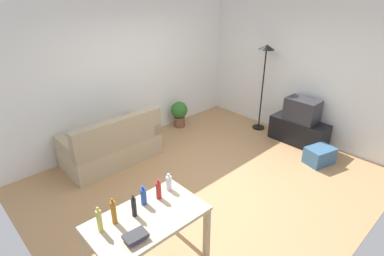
{
  "coord_description": "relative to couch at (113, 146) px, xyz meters",
  "views": [
    {
      "loc": [
        -3.03,
        -2.79,
        2.93
      ],
      "look_at": [
        0.1,
        0.5,
        0.75
      ],
      "focal_mm": 28.72,
      "sensor_mm": 36.0,
      "label": 1
    }
  ],
  "objects": [
    {
      "name": "ground_plane",
      "position": [
        0.78,
        -1.59,
        -0.32
      ],
      "size": [
        5.2,
        4.4,
        0.02
      ],
      "primitive_type": "cube",
      "color": "tan"
    },
    {
      "name": "wall_rear",
      "position": [
        0.78,
        0.61,
        1.04
      ],
      "size": [
        5.2,
        0.1,
        2.7
      ],
      "primitive_type": "cube",
      "color": "white",
      "rests_on": "ground_plane"
    },
    {
      "name": "wall_right",
      "position": [
        3.38,
        -1.59,
        1.04
      ],
      "size": [
        0.1,
        4.4,
        2.7
      ],
      "primitive_type": "cube",
      "color": "silver",
      "rests_on": "ground_plane"
    },
    {
      "name": "couch",
      "position": [
        0.0,
        0.0,
        0.0
      ],
      "size": [
        1.62,
        0.84,
        0.92
      ],
      "rotation": [
        0.0,
        0.0,
        3.14
      ],
      "color": "tan",
      "rests_on": "ground_plane"
    },
    {
      "name": "tv_stand",
      "position": [
        3.03,
        -1.89,
        -0.07
      ],
      "size": [
        0.44,
        1.1,
        0.48
      ],
      "rotation": [
        0.0,
        0.0,
        1.57
      ],
      "color": "black",
      "rests_on": "ground_plane"
    },
    {
      "name": "tv",
      "position": [
        3.04,
        -1.89,
        0.39
      ],
      "size": [
        0.41,
        0.6,
        0.44
      ],
      "rotation": [
        0.0,
        0.0,
        1.57
      ],
      "color": "#2D2D33",
      "rests_on": "tv_stand"
    },
    {
      "name": "torchiere_lamp",
      "position": [
        3.03,
        -0.96,
        1.1
      ],
      "size": [
        0.32,
        0.32,
        1.81
      ],
      "color": "black",
      "rests_on": "ground_plane"
    },
    {
      "name": "desk",
      "position": [
        -0.9,
        -2.3,
        0.34
      ],
      "size": [
        1.21,
        0.72,
        0.76
      ],
      "rotation": [
        0.0,
        0.0,
        -0.02
      ],
      "color": "#C6B28E",
      "rests_on": "ground_plane"
    },
    {
      "name": "potted_plant",
      "position": [
        1.83,
        0.31,
        0.02
      ],
      "size": [
        0.36,
        0.36,
        0.57
      ],
      "color": "brown",
      "rests_on": "ground_plane"
    },
    {
      "name": "storage_box",
      "position": [
        2.61,
        -2.55,
        -0.16
      ],
      "size": [
        0.55,
        0.46,
        0.3
      ],
      "primitive_type": "cube",
      "rotation": [
        0.0,
        0.0,
        -0.28
      ],
      "color": "#386084",
      "rests_on": "ground_plane"
    },
    {
      "name": "bottle_squat",
      "position": [
        -1.34,
        -2.16,
        0.58
      ],
      "size": [
        0.05,
        0.05,
        0.28
      ],
      "color": "#BCB24C",
      "rests_on": "desk"
    },
    {
      "name": "bottle_amber",
      "position": [
        -1.18,
        -2.15,
        0.58
      ],
      "size": [
        0.05,
        0.05,
        0.29
      ],
      "color": "#9E6019",
      "rests_on": "desk"
    },
    {
      "name": "bottle_dark",
      "position": [
        -0.98,
        -2.2,
        0.56
      ],
      "size": [
        0.05,
        0.05,
        0.25
      ],
      "color": "black",
      "rests_on": "desk"
    },
    {
      "name": "bottle_blue",
      "position": [
        -0.81,
        -2.12,
        0.55
      ],
      "size": [
        0.07,
        0.07,
        0.23
      ],
      "color": "#2347A3",
      "rests_on": "desk"
    },
    {
      "name": "bottle_red",
      "position": [
        -0.63,
        -2.15,
        0.56
      ],
      "size": [
        0.06,
        0.06,
        0.24
      ],
      "color": "#AD2323",
      "rests_on": "desk"
    },
    {
      "name": "bottle_clear",
      "position": [
        -0.45,
        -2.11,
        0.54
      ],
      "size": [
        0.07,
        0.07,
        0.21
      ],
      "color": "silver",
      "rests_on": "desk"
    },
    {
      "name": "book_stack",
      "position": [
        -1.16,
        -2.48,
        0.49
      ],
      "size": [
        0.23,
        0.16,
        0.06
      ],
      "color": "#593372",
      "rests_on": "desk"
    }
  ]
}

